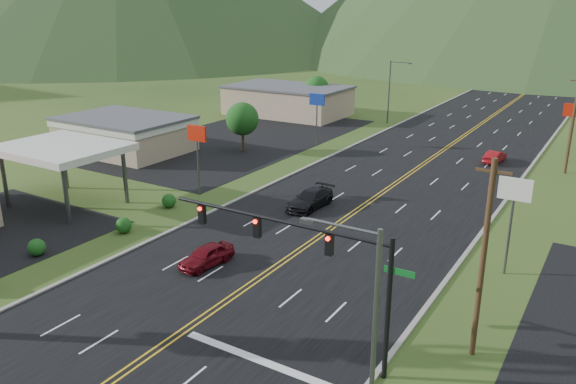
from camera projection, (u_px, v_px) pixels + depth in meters
The scene contains 17 objects.
traffic_signal at pixel (310, 253), 26.31m from camera, with size 13.10×0.43×7.00m.
streetlight_east at pixel (367, 323), 20.80m from camera, with size 3.28×0.25×9.00m.
streetlight_west at pixel (391, 88), 80.66m from camera, with size 3.28×0.25×9.00m.
gas_canopy at pixel (61, 150), 47.08m from camera, with size 10.00×8.00×5.30m.
building_west_mid at pixel (125, 132), 65.81m from camera, with size 14.40×10.40×4.10m.
building_west_far at pixel (288, 100), 88.08m from camera, with size 18.40×11.40×4.50m.
pole_sign_west_a at pixel (197, 140), 49.52m from camera, with size 2.00×0.18×6.40m.
pole_sign_west_b at pixel (317, 105), 67.30m from camera, with size 2.00×0.18×6.40m.
pole_sign_east_a at pixel (514, 199), 34.49m from camera, with size 2.00×0.18×6.40m.
pole_sign_east_b at pixel (573, 116), 60.35m from camera, with size 2.00×0.18×6.40m.
tree_west_a at pixel (242, 119), 64.99m from camera, with size 3.84×3.84×5.82m.
tree_west_b at pixel (317, 88), 89.30m from camera, with size 3.84×3.84×5.82m.
utility_pole_a at pixel (483, 259), 26.13m from camera, with size 1.60×0.28×10.00m.
utility_pole_b at pixel (573, 124), 56.04m from camera, with size 1.60×0.28×10.00m.
car_red_near at pixel (206, 256), 36.94m from camera, with size 1.63×4.06×1.38m, color maroon.
car_dark_mid at pixel (310, 199), 47.53m from camera, with size 2.13×5.23×1.52m, color black.
car_red_far at pixel (495, 157), 61.28m from camera, with size 1.39×4.00×1.32m, color maroon.
Camera 1 is at (18.21, -7.04, 16.36)m, focal length 35.00 mm.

